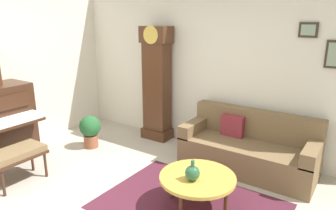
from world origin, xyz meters
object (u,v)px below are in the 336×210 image
Objects in this scene: grandfather_clock at (157,87)px; potted_plant at (90,129)px; green_jug at (192,173)px; piano_bench at (16,155)px; coffee_table at (198,178)px; couch at (248,148)px.

grandfather_clock reaches higher than potted_plant.
potted_plant is (-2.37, 0.63, -0.18)m from green_jug.
potted_plant is at bearing 94.27° from piano_bench.
piano_bench reaches higher than coffee_table.
coffee_table is 0.16m from green_jug.
potted_plant is at bearing 167.57° from coffee_table.
piano_bench is 3.22m from couch.
potted_plant is at bearing 164.98° from green_jug.
coffee_table is (2.27, 0.85, -0.03)m from piano_bench.
piano_bench is 2.38m from green_jug.
couch is at bearing 17.10° from potted_plant.
green_jug is (-0.14, -1.41, 0.18)m from couch.
couch is 2.16× the size of coffee_table.
potted_plant is (-0.68, -0.99, -0.64)m from grandfather_clock.
green_jug is (2.26, 0.73, 0.09)m from piano_bench.
couch is (1.82, -0.22, -0.65)m from grandfather_clock.
couch is 3.39× the size of potted_plant.
couch is at bearing 41.67° from piano_bench.
coffee_table is 2.43m from potted_plant.
grandfather_clock is at bearing 76.16° from piano_bench.
coffee_table is at bearing -95.89° from couch.
green_jug is at bearing -15.02° from potted_plant.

